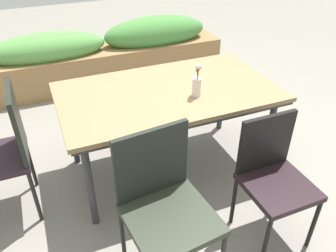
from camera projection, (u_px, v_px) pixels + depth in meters
ground_plane at (165, 164)px, 3.00m from camera, size 12.00×12.00×0.00m
dining_table at (168, 97)px, 2.59m from camera, size 1.63×0.93×0.75m
chair_end_left at (4, 148)px, 2.29m from camera, size 0.43×0.43×0.96m
chair_near_left at (164, 201)px, 1.91m from camera, size 0.52×0.52×0.93m
chair_near_right at (273, 173)px, 2.16m from camera, size 0.41×0.41×0.85m
flower_vase at (197, 83)px, 2.42m from camera, size 0.07×0.07×0.25m
planter_box at (107, 55)px, 4.18m from camera, size 2.92×0.50×0.75m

